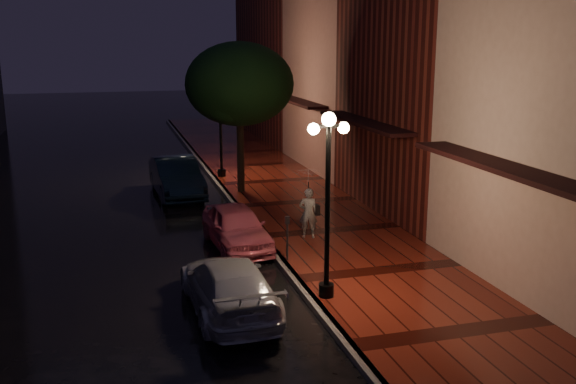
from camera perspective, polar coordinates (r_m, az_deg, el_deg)
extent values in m
plane|color=black|center=(19.71, -2.33, -4.33)|extent=(120.00, 120.00, 0.00)
cube|color=#47130C|center=(20.30, 3.86, -3.60)|extent=(4.50, 60.00, 0.15)
cube|color=#595451|center=(19.69, -2.33, -4.12)|extent=(0.25, 60.00, 0.15)
cube|color=#511914|center=(23.22, 13.72, 11.80)|extent=(5.00, 8.00, 11.00)
cube|color=#8C5951|center=(30.49, 6.16, 10.52)|extent=(5.00, 8.00, 9.00)
cube|color=#511914|center=(39.92, 0.73, 11.99)|extent=(5.00, 12.00, 10.00)
cylinder|color=black|center=(14.59, 3.53, -1.95)|extent=(0.12, 0.12, 4.00)
cylinder|color=black|center=(15.18, 3.42, -8.69)|extent=(0.36, 0.36, 0.30)
cube|color=black|center=(14.19, 3.64, 5.87)|extent=(0.70, 0.08, 0.08)
sphere|color=#FBDE97|center=(14.17, 3.65, 6.47)|extent=(0.32, 0.32, 0.32)
sphere|color=#FBDE97|center=(14.08, 2.29, 5.62)|extent=(0.26, 0.26, 0.26)
sphere|color=#FBDE97|center=(14.31, 4.97, 5.71)|extent=(0.26, 0.26, 0.26)
cylinder|color=black|center=(27.93, -6.01, 5.42)|extent=(0.12, 0.12, 4.00)
cylinder|color=black|center=(28.25, -5.91, 1.70)|extent=(0.36, 0.36, 0.30)
cube|color=black|center=(27.73, -6.11, 9.52)|extent=(0.70, 0.08, 0.08)
sphere|color=#FBDE97|center=(27.72, -6.12, 9.83)|extent=(0.32, 0.32, 0.32)
sphere|color=#FBDE97|center=(27.67, -6.83, 9.39)|extent=(0.26, 0.26, 0.26)
sphere|color=#FBDE97|center=(27.79, -5.39, 9.44)|extent=(0.26, 0.26, 0.26)
cylinder|color=black|center=(25.13, -4.24, 3.64)|extent=(0.28, 0.28, 3.20)
ellipsoid|color=black|center=(24.82, -4.34, 9.56)|extent=(4.16, 4.16, 3.20)
sphere|color=black|center=(25.59, -3.04, 8.35)|extent=(1.80, 1.80, 1.80)
sphere|color=black|center=(24.06, -5.40, 8.23)|extent=(1.80, 1.80, 1.80)
imported|color=#C95265|center=(18.92, -4.61, -3.11)|extent=(1.75, 3.82, 1.27)
imported|color=black|center=(25.44, -9.89, 1.31)|extent=(1.87, 4.66, 1.51)
imported|color=#ADADB5|center=(14.59, -5.27, -8.30)|extent=(1.87, 4.34, 1.24)
imported|color=silver|center=(19.30, 1.82, -1.88)|extent=(0.64, 0.51, 1.53)
imported|color=silver|center=(19.07, 1.84, 0.92)|extent=(0.89, 0.90, 0.81)
cylinder|color=black|center=(19.21, 1.82, -0.86)|extent=(0.02, 0.02, 1.22)
cube|color=black|center=(19.31, 2.58, -1.58)|extent=(0.12, 0.29, 0.31)
cylinder|color=black|center=(17.38, -0.06, -4.46)|extent=(0.06, 0.06, 1.04)
cube|color=black|center=(17.20, -0.06, -2.51)|extent=(0.11, 0.09, 0.21)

